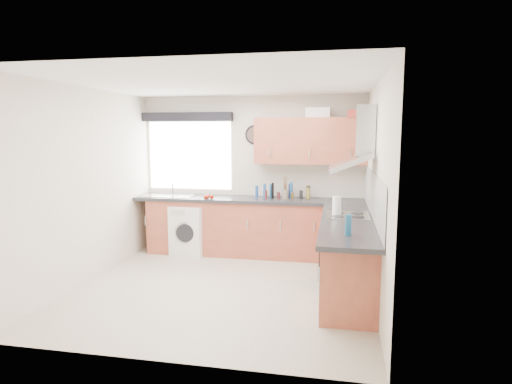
% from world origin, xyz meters
% --- Properties ---
extents(ground_plane, '(3.60, 3.60, 0.00)m').
position_xyz_m(ground_plane, '(0.00, 0.00, 0.00)').
color(ground_plane, beige).
extents(ceiling, '(3.60, 3.60, 0.02)m').
position_xyz_m(ceiling, '(0.00, 0.00, 2.50)').
color(ceiling, white).
rests_on(ceiling, wall_back).
extents(wall_back, '(3.60, 0.02, 2.50)m').
position_xyz_m(wall_back, '(0.00, 1.80, 1.25)').
color(wall_back, silver).
rests_on(wall_back, ground_plane).
extents(wall_front, '(3.60, 0.02, 2.50)m').
position_xyz_m(wall_front, '(0.00, -1.80, 1.25)').
color(wall_front, silver).
rests_on(wall_front, ground_plane).
extents(wall_left, '(0.02, 3.60, 2.50)m').
position_xyz_m(wall_left, '(-1.80, 0.00, 1.25)').
color(wall_left, silver).
rests_on(wall_left, ground_plane).
extents(wall_right, '(0.02, 3.60, 2.50)m').
position_xyz_m(wall_right, '(1.80, 0.00, 1.25)').
color(wall_right, silver).
rests_on(wall_right, ground_plane).
extents(window, '(1.40, 0.02, 1.10)m').
position_xyz_m(window, '(-1.05, 1.79, 1.55)').
color(window, white).
rests_on(window, wall_back).
extents(window_blind, '(1.50, 0.18, 0.14)m').
position_xyz_m(window_blind, '(-1.05, 1.70, 2.18)').
color(window_blind, black).
rests_on(window_blind, wall_back).
extents(splashback, '(0.01, 3.00, 0.54)m').
position_xyz_m(splashback, '(1.79, 0.30, 1.18)').
color(splashback, white).
rests_on(splashback, wall_right).
extents(base_cab_back, '(3.00, 0.58, 0.86)m').
position_xyz_m(base_cab_back, '(-0.10, 1.51, 0.43)').
color(base_cab_back, '#9E4A33').
rests_on(base_cab_back, ground_plane).
extents(base_cab_corner, '(0.60, 0.60, 0.86)m').
position_xyz_m(base_cab_corner, '(1.50, 1.50, 0.43)').
color(base_cab_corner, '#9E4A33').
rests_on(base_cab_corner, ground_plane).
extents(base_cab_right, '(0.58, 2.10, 0.86)m').
position_xyz_m(base_cab_right, '(1.51, 0.15, 0.43)').
color(base_cab_right, '#9E4A33').
rests_on(base_cab_right, ground_plane).
extents(worktop_back, '(3.60, 0.62, 0.05)m').
position_xyz_m(worktop_back, '(0.00, 1.50, 0.89)').
color(worktop_back, black).
rests_on(worktop_back, base_cab_back).
extents(worktop_right, '(0.62, 2.42, 0.05)m').
position_xyz_m(worktop_right, '(1.50, 0.00, 0.89)').
color(worktop_right, black).
rests_on(worktop_right, base_cab_right).
extents(sink, '(0.84, 0.46, 0.10)m').
position_xyz_m(sink, '(-1.33, 1.50, 0.95)').
color(sink, '#ADB2B5').
rests_on(sink, worktop_back).
extents(oven, '(0.56, 0.58, 0.85)m').
position_xyz_m(oven, '(1.50, 0.30, 0.42)').
color(oven, black).
rests_on(oven, ground_plane).
extents(hob_plate, '(0.52, 0.52, 0.01)m').
position_xyz_m(hob_plate, '(1.50, 0.30, 0.92)').
color(hob_plate, '#ADB2B5').
rests_on(hob_plate, worktop_right).
extents(extractor_hood, '(0.52, 0.78, 0.66)m').
position_xyz_m(extractor_hood, '(1.60, 0.30, 1.77)').
color(extractor_hood, '#ADB2B5').
rests_on(extractor_hood, wall_right).
extents(upper_cabinets, '(1.70, 0.35, 0.70)m').
position_xyz_m(upper_cabinets, '(0.95, 1.62, 1.80)').
color(upper_cabinets, '#9E4A33').
rests_on(upper_cabinets, wall_back).
extents(washing_machine, '(0.59, 0.58, 0.78)m').
position_xyz_m(washing_machine, '(-0.92, 1.40, 0.39)').
color(washing_machine, white).
rests_on(washing_machine, ground_plane).
extents(wall_clock, '(0.32, 0.04, 0.32)m').
position_xyz_m(wall_clock, '(0.05, 1.78, 1.89)').
color(wall_clock, black).
rests_on(wall_clock, wall_back).
extents(casserole, '(0.37, 0.27, 0.15)m').
position_xyz_m(casserole, '(1.05, 1.72, 2.23)').
color(casserole, white).
rests_on(casserole, upper_cabinets).
extents(storage_box, '(0.23, 0.19, 0.10)m').
position_xyz_m(storage_box, '(1.60, 1.52, 2.20)').
color(storage_box, '#C53A2E').
rests_on(storage_box, upper_cabinets).
extents(utensil_pot, '(0.11, 0.11, 0.14)m').
position_xyz_m(utensil_pot, '(0.58, 1.52, 0.98)').
color(utensil_pot, '#76705B').
rests_on(utensil_pot, worktop_back).
extents(kitchen_roll, '(0.12, 0.12, 0.24)m').
position_xyz_m(kitchen_roll, '(1.37, 0.33, 1.03)').
color(kitchen_roll, white).
rests_on(kitchen_roll, worktop_right).
extents(tomato_cluster, '(0.15, 0.15, 0.07)m').
position_xyz_m(tomato_cluster, '(-0.59, 1.30, 0.94)').
color(tomato_cluster, '#A81603').
rests_on(tomato_cluster, worktop_back).
extents(jar_0, '(0.06, 0.06, 0.20)m').
position_xyz_m(jar_0, '(0.93, 1.63, 1.01)').
color(jar_0, '#3A2C20').
rests_on(jar_0, worktop_back).
extents(jar_1, '(0.04, 0.04, 0.14)m').
position_xyz_m(jar_1, '(0.30, 1.41, 0.98)').
color(jar_1, '#4F1C1C').
rests_on(jar_1, worktop_back).
extents(jar_2, '(0.05, 0.05, 0.10)m').
position_xyz_m(jar_2, '(0.69, 1.53, 0.96)').
color(jar_2, brown).
rests_on(jar_2, worktop_back).
extents(jar_3, '(0.04, 0.04, 0.22)m').
position_xyz_m(jar_3, '(0.35, 1.56, 1.02)').
color(jar_3, '#1B5585').
rests_on(jar_3, worktop_back).
extents(jar_4, '(0.05, 0.05, 0.23)m').
position_xyz_m(jar_4, '(0.26, 1.52, 1.02)').
color(jar_4, '#1D4A8C').
rests_on(jar_4, worktop_back).
extents(jar_5, '(0.05, 0.05, 0.19)m').
position_xyz_m(jar_5, '(0.13, 1.55, 1.01)').
color(jar_5, navy).
rests_on(jar_5, worktop_back).
extents(jar_6, '(0.05, 0.05, 0.12)m').
position_xyz_m(jar_6, '(0.82, 1.62, 0.97)').
color(jar_6, black).
rests_on(jar_6, worktop_back).
extents(jar_7, '(0.06, 0.06, 0.22)m').
position_xyz_m(jar_7, '(0.65, 1.64, 1.02)').
color(jar_7, navy).
rests_on(jar_7, worktop_back).
extents(jar_8, '(0.04, 0.04, 0.26)m').
position_xyz_m(jar_8, '(0.66, 1.56, 1.04)').
color(jar_8, '#1B5185').
rests_on(jar_8, worktop_back).
extents(jar_9, '(0.07, 0.07, 0.17)m').
position_xyz_m(jar_9, '(0.93, 1.61, 0.99)').
color(jar_9, olive).
rests_on(jar_9, worktop_back).
extents(jar_10, '(0.05, 0.05, 0.11)m').
position_xyz_m(jar_10, '(0.48, 1.50, 0.96)').
color(jar_10, '#4C1B1F').
rests_on(jar_10, worktop_back).
extents(jar_11, '(0.04, 0.04, 0.25)m').
position_xyz_m(jar_11, '(0.38, 1.53, 1.03)').
color(jar_11, black).
rests_on(jar_11, worktop_back).
extents(bottle_0, '(0.07, 0.07, 0.21)m').
position_xyz_m(bottle_0, '(1.48, -0.73, 1.02)').
color(bottle_0, '#19537A').
rests_on(bottle_0, worktop_right).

